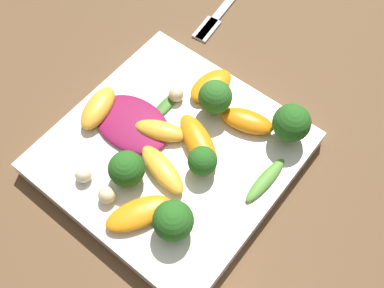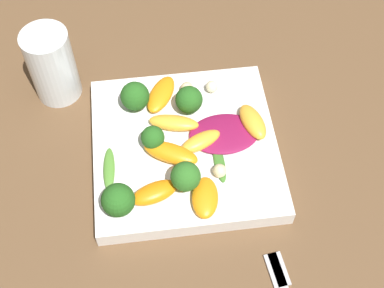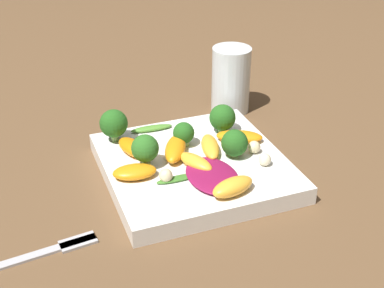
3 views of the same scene
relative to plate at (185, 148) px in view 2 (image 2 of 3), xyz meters
The scene contains 21 objects.
ground_plane 0.01m from the plate, ahead, with size 2.40×2.40×0.00m, color brown.
plate is the anchor object (origin of this frame).
drinking_glass 0.22m from the plate, 142.27° to the left, with size 0.06×0.06×0.11m.
radicchio_leaf_0 0.06m from the plate, ahead, with size 0.09×0.07×0.01m.
orange_segment_0 0.04m from the plate, 135.94° to the right, with size 0.08×0.06×0.02m.
orange_segment_1 0.09m from the plate, 106.72° to the left, with size 0.06×0.07×0.01m.
orange_segment_2 0.09m from the plate, 121.92° to the right, with size 0.07×0.04×0.02m.
orange_segment_3 0.04m from the plate, 111.79° to the left, with size 0.07×0.04×0.02m.
orange_segment_4 0.10m from the plate, ahead, with size 0.04×0.06×0.02m.
orange_segment_5 0.09m from the plate, 80.73° to the right, with size 0.04×0.06×0.02m.
orange_segment_6 0.03m from the plate, 15.68° to the right, with size 0.06×0.04×0.02m.
broccoli_floret_0 0.08m from the plate, 95.74° to the right, with size 0.04×0.04×0.05m.
broccoli_floret_1 0.05m from the plate, behind, with size 0.03×0.03×0.04m.
broccoli_floret_2 0.10m from the plate, 131.19° to the left, with size 0.04×0.04×0.04m.
broccoli_floret_3 0.13m from the plate, 134.94° to the right, with size 0.04×0.04×0.05m.
broccoli_floret_4 0.07m from the plate, 77.45° to the left, with size 0.04×0.04×0.04m.
arugula_sprig_0 0.11m from the plate, 163.33° to the right, with size 0.02×0.06×0.01m.
arugula_sprig_1 0.06m from the plate, 42.20° to the right, with size 0.01×0.06×0.00m.
macadamia_nut_0 0.10m from the plate, 60.23° to the left, with size 0.02×0.02×0.02m.
macadamia_nut_1 0.07m from the plate, 54.72° to the right, with size 0.02×0.02×0.02m.
macadamia_nut_2 0.09m from the plate, 81.28° to the left, with size 0.02×0.02×0.02m.
Camera 2 is at (-0.04, -0.39, 0.61)m, focal length 50.00 mm.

